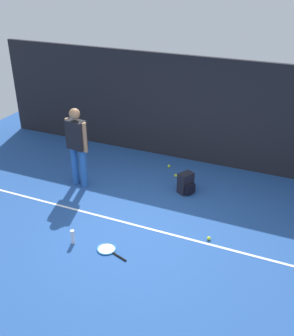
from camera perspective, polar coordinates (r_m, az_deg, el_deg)
name	(u,v)px	position (r m, az deg, el deg)	size (l,w,h in m)	color
ground_plane	(138,227)	(7.29, -1.27, -8.32)	(12.00, 12.00, 0.00)	#234C93
back_fence	(193,110)	(9.24, 6.52, 8.10)	(10.00, 0.10, 2.44)	black
court_line	(139,226)	(7.31, -1.19, -8.21)	(9.00, 0.05, 0.00)	white
tennis_player	(77,143)	(8.25, -9.88, 3.51)	(0.52, 0.29, 1.70)	#2659A5
tennis_racket	(108,250)	(6.80, -5.59, -11.42)	(0.64, 0.41, 0.03)	black
backpack	(186,184)	(8.22, 5.56, -2.21)	(0.37, 0.36, 0.44)	black
tennis_ball_near_player	(169,166)	(9.26, 3.14, 0.27)	(0.07, 0.07, 0.07)	#CCE033
tennis_ball_mid_court	(209,238)	(7.05, 8.76, -9.82)	(0.07, 0.07, 0.07)	#CCE033
tennis_ball_far_left	(176,175)	(8.88, 4.09, -1.04)	(0.07, 0.07, 0.07)	#CCE033
water_bottle	(73,237)	(6.96, -10.47, -9.55)	(0.07, 0.07, 0.25)	white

